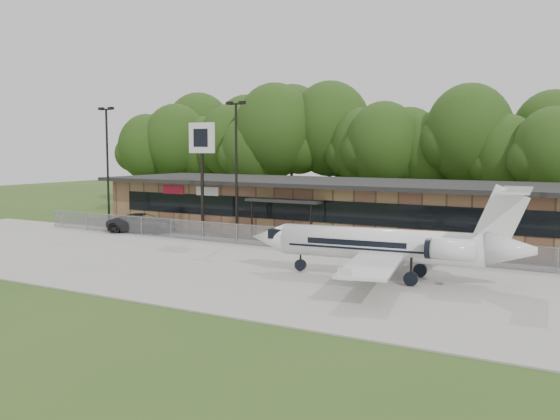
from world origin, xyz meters
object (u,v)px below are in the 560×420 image
Objects in this scene: business_jet at (390,246)px; suv at (143,223)px; pole_sign at (202,150)px; terminal at (341,207)px.

business_jet is 24.75m from suv.
suv is at bearing 156.35° from business_jet.
pole_sign is at bearing -105.25° from suv.
terminal is 4.67× the size of pole_sign.
suv is (-14.02, -7.57, -1.39)m from terminal.
suv is 8.22m from pole_sign.
suv is at bearing -151.63° from terminal.
business_jet reaches higher than terminal.
business_jet is at bearing -21.57° from pole_sign.
terminal is at bearing 116.38° from business_jet.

